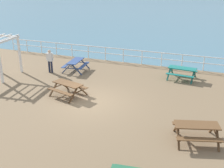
{
  "coord_description": "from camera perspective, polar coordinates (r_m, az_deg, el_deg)",
  "views": [
    {
      "loc": [
        6.01,
        -12.49,
        6.48
      ],
      "look_at": [
        0.85,
        1.02,
        0.8
      ],
      "focal_mm": 44.48,
      "sensor_mm": 36.0,
      "label": 1
    }
  ],
  "objects": [
    {
      "name": "visitor",
      "position": [
        20.04,
        -12.64,
        4.9
      ],
      "size": [
        0.52,
        0.3,
        1.66
      ],
      "rotation": [
        0.0,
        0.0,
        1.81
      ],
      "color": "#1E2338",
      "rests_on": "ground"
    },
    {
      "name": "picnic_table_near_right",
      "position": [
        20.2,
        -7.51,
        4.29
      ],
      "size": [
        1.72,
        1.96,
        0.8
      ],
      "rotation": [
        0.0,
        0.0,
        1.68
      ],
      "color": "#334C84",
      "rests_on": "ground"
    },
    {
      "name": "seaward_railing",
      "position": [
        21.88,
        4.24,
        6.16
      ],
      "size": [
        23.07,
        0.07,
        1.08
      ],
      "color": "white",
      "rests_on": "ground"
    },
    {
      "name": "picnic_table_corner",
      "position": [
        16.02,
        -9.06,
        -0.43
      ],
      "size": [
        2.13,
        1.92,
        0.8
      ],
      "rotation": [
        0.0,
        0.0,
        -0.27
      ],
      "color": "brown",
      "rests_on": "ground"
    },
    {
      "name": "ground_plane",
      "position": [
        15.34,
        -4.34,
        -4.01
      ],
      "size": [
        30.0,
        24.0,
        0.2
      ],
      "primitive_type": "cube",
      "color": "#846B4C"
    },
    {
      "name": "picnic_table_far_right",
      "position": [
        19.0,
        14.22,
        2.7
      ],
      "size": [
        1.92,
        1.68,
        0.8
      ],
      "rotation": [
        0.0,
        0.0,
        -0.09
      ],
      "color": "#1E7A70",
      "rests_on": "ground"
    },
    {
      "name": "sea_band",
      "position": [
        65.83,
        16.13,
        14.99
      ],
      "size": [
        142.0,
        90.0,
        0.01
      ],
      "primitive_type": "cube",
      "color": "teal",
      "rests_on": "ground"
    },
    {
      "name": "picnic_table_near_left",
      "position": [
        12.1,
        17.0,
        -8.74
      ],
      "size": [
        2.16,
        1.95,
        0.8
      ],
      "rotation": [
        0.0,
        0.0,
        0.29
      ],
      "color": "brown",
      "rests_on": "ground"
    }
  ]
}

